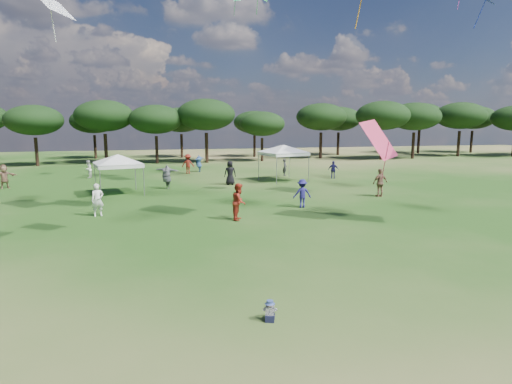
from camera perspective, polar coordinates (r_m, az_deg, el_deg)
ground at (r=9.11m, az=7.64°, el=-22.80°), size 140.00×140.00×0.00m
tree_line at (r=54.84m, az=-7.99°, el=9.85°), size 108.78×17.63×7.77m
tent_left at (r=30.13m, az=-17.95°, el=4.57°), size 5.72×5.72×3.00m
tent_right at (r=35.31m, az=3.68°, el=6.10°), size 6.26×6.26×3.29m
toddler at (r=10.89m, az=1.87°, el=-15.64°), size 0.40×0.43×0.53m
festival_crowd at (r=32.17m, az=-11.43°, el=2.04°), size 29.14×22.91×1.88m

